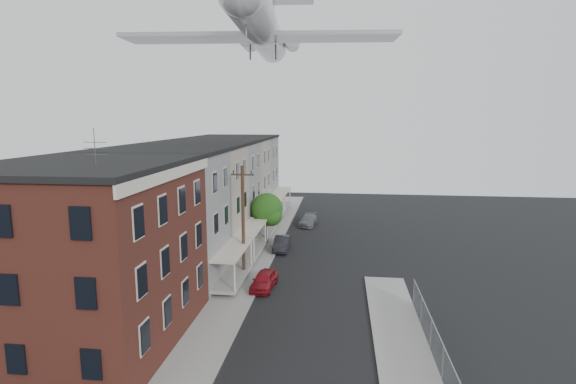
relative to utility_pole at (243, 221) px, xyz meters
name	(u,v)px	position (x,y,z in m)	size (l,w,h in m)	color
sidewalk_left	(259,255)	(0.10, 6.00, -4.61)	(3.00, 62.00, 0.12)	gray
sidewalk_right	(407,367)	(11.10, -12.00, -4.61)	(3.00, 26.00, 0.12)	gray
curb_left	(274,255)	(1.55, 6.00, -4.60)	(0.15, 62.00, 0.14)	gray
curb_right	(378,365)	(9.65, -12.00, -4.60)	(0.15, 26.00, 0.14)	gray
corner_building	(88,253)	(-6.40, -11.00, 0.49)	(10.31, 12.30, 12.15)	#3A1712
row_house_a	(157,217)	(-6.36, -1.50, 0.45)	(11.98, 7.00, 10.30)	slate
row_house_b	(188,201)	(-6.36, 5.50, 0.45)	(11.98, 7.00, 10.30)	#706959
row_house_c	(210,189)	(-6.36, 12.50, 0.45)	(11.98, 7.00, 10.30)	slate
row_house_d	(227,180)	(-6.36, 19.50, 0.45)	(11.98, 7.00, 10.30)	#706959
row_house_e	(239,173)	(-6.36, 26.50, 0.45)	(11.98, 7.00, 10.30)	slate
chainlink_fence	(443,363)	(12.60, -13.00, -3.68)	(0.06, 18.06, 1.90)	gray
utility_pole	(243,221)	(0.00, 0.00, 0.00)	(1.80, 0.26, 9.00)	black
street_tree	(268,210)	(0.33, 9.92, -1.22)	(3.22, 3.20, 5.20)	black
car_near	(264,280)	(2.00, -2.10, -4.02)	(1.54, 3.83, 1.31)	maroon
car_mid	(282,243)	(2.01, 7.86, -4.01)	(1.40, 4.01, 1.32)	black
car_far	(308,220)	(3.80, 18.32, -4.05)	(1.75, 4.31, 1.25)	slate
airplane	(262,30)	(0.15, 8.64, 15.92)	(24.04, 27.44, 7.94)	silver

